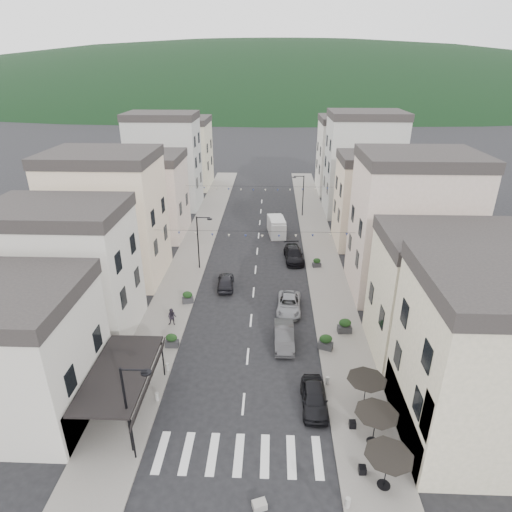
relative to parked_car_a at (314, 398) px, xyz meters
The scene contains 29 objects.
ground 7.59m from the parked_car_a, 127.48° to the right, with size 700.00×700.00×0.00m, color black.
sidewalk_left 28.68m from the parked_car_a, 114.96° to the left, with size 4.00×76.00×0.12m, color slate.
sidewalk_right 26.17m from the parked_car_a, 83.64° to the left, with size 4.00×76.00×0.12m, color slate.
hill_backdrop 294.04m from the parked_car_a, 90.90° to the left, with size 640.00×360.00×70.00m, color black.
bistro_building 10.98m from the parked_car_a, 11.42° to the right, with size 10.00×8.00×10.00m, color #B3AD8E.
boutique_awning 12.13m from the parked_car_a, behind, with size 3.77×7.50×3.28m.
buildings_row_left 37.45m from the parked_car_a, 121.03° to the left, with size 10.20×54.16×14.00m.
buildings_row_right 32.64m from the parked_car_a, 72.07° to the left, with size 10.20×54.16×14.50m.
cafe_terrace 4.76m from the parked_car_a, 45.91° to the right, with size 2.50×8.10×2.53m.
streetlamp_left_near 11.56m from the parked_car_a, 159.00° to the right, with size 1.70×0.56×6.00m.
streetlamp_left_far 22.75m from the parked_car_a, 117.52° to the left, with size 1.70×0.56×6.00m.
streetlamp_right_far 38.14m from the parked_car_a, 88.16° to the left, with size 1.70×0.56×6.00m.
bollards 4.64m from the parked_car_a, behind, with size 11.66×10.26×0.60m.
bunting_near 17.37m from the parked_car_a, 106.04° to the left, with size 19.00×0.28×0.62m.
bunting_far 32.71m from the parked_car_a, 98.18° to the left, with size 19.00×0.28×0.62m.
parked_car_a is the anchor object (origin of this frame).
parked_car_b 6.96m from the parked_car_a, 104.97° to the left, with size 1.52×4.37×1.44m, color #353437.
parked_car_c 11.85m from the parked_car_a, 96.13° to the left, with size 2.11×4.58×1.27m, color gray.
parked_car_d 22.66m from the parked_car_a, 90.98° to the left, with size 2.00×4.92×1.43m, color black.
parked_car_e 17.51m from the parked_car_a, 115.01° to the left, with size 1.57×3.91×1.33m, color black.
delivery_van 30.74m from the parked_car_a, 94.31° to the left, with size 2.51×5.02×2.31m.
pedestrian_a 13.69m from the parked_car_a, 161.20° to the left, with size 0.62×0.41×1.69m, color black.
pedestrian_b 14.30m from the parked_car_a, 141.63° to the left, with size 0.76×0.59×1.56m, color black.
concrete_block_c 7.90m from the parked_car_a, 114.85° to the right, with size 0.70×0.50×0.40m, color gray.
planter_la 12.12m from the parked_car_a, 150.98° to the left, with size 1.03×0.57×1.15m.
planter_lb 16.48m from the parked_car_a, 130.02° to the left, with size 1.15×0.82×1.16m.
planter_ra 6.23m from the parked_car_a, 77.02° to the left, with size 1.27×0.97×1.26m.
planter_rb 8.96m from the parked_car_a, 68.96° to the left, with size 1.19×0.72×1.27m.
planter_rc 20.85m from the parked_car_a, 84.36° to the left, with size 1.00×0.68×1.02m.
Camera 1 is at (1.67, -15.53, 20.48)m, focal length 30.00 mm.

